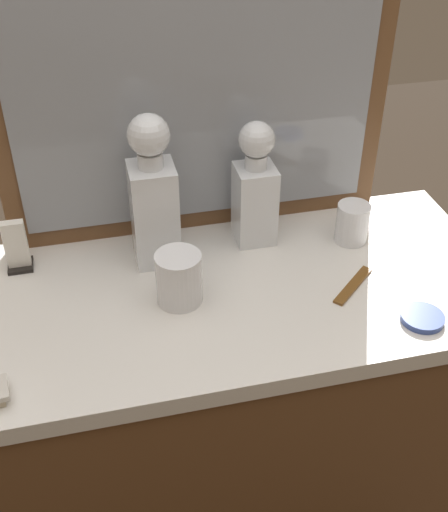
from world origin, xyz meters
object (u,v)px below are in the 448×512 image
object	(u,v)px
crystal_decanter_front	(154,205)
crystal_tumbler_left	(352,225)
napkin_holder	(17,249)
crystal_decanter_left	(255,195)
crystal_tumbler_far_left	(179,280)
tortoiseshell_comb	(353,285)
porcelain_dish	(422,318)

from	to	relation	value
crystal_decanter_front	crystal_tumbler_left	xyz separation A→B (m)	(0.42, -0.03, -0.09)
crystal_decanter_front	napkin_holder	bearing A→B (deg)	173.55
crystal_decanter_front	crystal_decanter_left	size ratio (longest dim) A/B	1.18
crystal_tumbler_far_left	tortoiseshell_comb	world-z (taller)	crystal_tumbler_far_left
crystal_decanter_left	crystal_tumbler_far_left	world-z (taller)	crystal_decanter_left
crystal_tumbler_far_left	crystal_decanter_left	bearing A→B (deg)	40.97
crystal_tumbler_left	porcelain_dish	bearing A→B (deg)	-83.83
crystal_decanter_front	porcelain_dish	bearing A→B (deg)	-34.59
porcelain_dish	crystal_decanter_left	bearing A→B (deg)	125.03
crystal_decanter_left	porcelain_dish	xyz separation A→B (m)	(0.23, -0.33, -0.10)
crystal_tumbler_left	tortoiseshell_comb	world-z (taller)	crystal_tumbler_left
crystal_decanter_left	crystal_tumbler_left	distance (m)	0.22
crystal_tumbler_left	napkin_holder	bearing A→B (deg)	174.76
crystal_decanter_left	crystal_tumbler_left	world-z (taller)	crystal_decanter_left
crystal_decanter_front	porcelain_dish	size ratio (longest dim) A/B	3.99
crystal_tumbler_left	crystal_tumbler_far_left	bearing A→B (deg)	-164.11
crystal_tumbler_far_left	tortoiseshell_comb	size ratio (longest dim) A/B	0.92
crystal_decanter_front	crystal_tumbler_far_left	size ratio (longest dim) A/B	3.08
crystal_decanter_front	crystal_tumbler_far_left	distance (m)	0.17
crystal_decanter_left	crystal_tumbler_left	size ratio (longest dim) A/B	3.13
tortoiseshell_comb	napkin_holder	world-z (taller)	napkin_holder
porcelain_dish	napkin_holder	distance (m)	0.80
crystal_tumbler_far_left	napkin_holder	world-z (taller)	napkin_holder
crystal_decanter_front	porcelain_dish	world-z (taller)	crystal_decanter_front
crystal_decanter_left	napkin_holder	size ratio (longest dim) A/B	2.48
crystal_decanter_front	napkin_holder	xyz separation A→B (m)	(-0.28, 0.03, -0.08)
crystal_decanter_left	crystal_tumbler_far_left	size ratio (longest dim) A/B	2.62
tortoiseshell_comb	porcelain_dish	bearing A→B (deg)	-54.98
porcelain_dish	tortoiseshell_comb	distance (m)	0.15
crystal_decanter_front	crystal_decanter_left	world-z (taller)	crystal_decanter_front
crystal_tumbler_left	crystal_decanter_front	bearing A→B (deg)	175.57
porcelain_dish	napkin_holder	size ratio (longest dim) A/B	0.73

